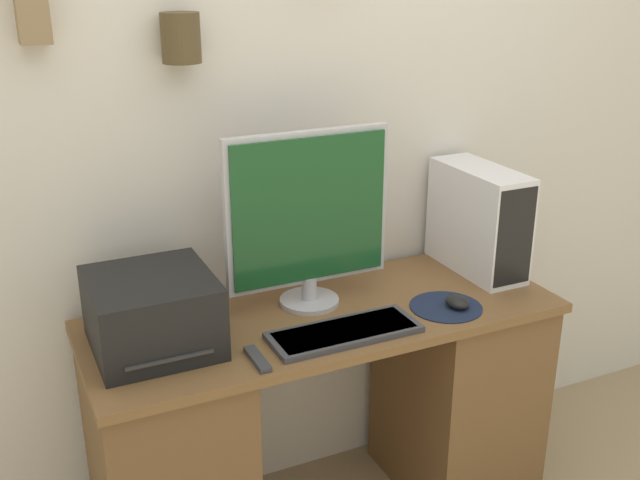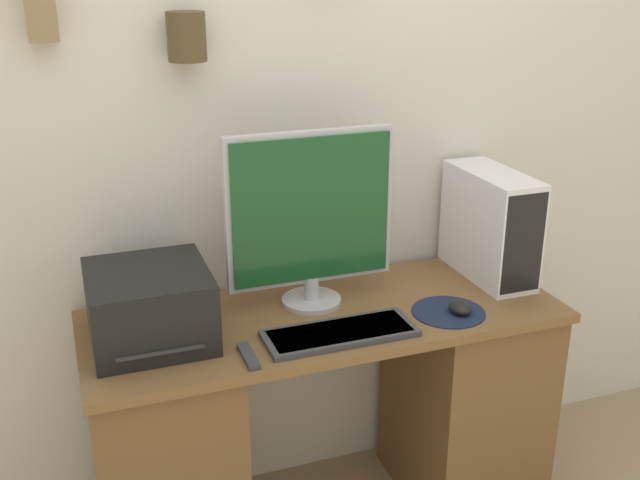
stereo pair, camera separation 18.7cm
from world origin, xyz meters
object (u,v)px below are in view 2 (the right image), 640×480
(computer_tower, at_px, (490,225))
(printer, at_px, (150,306))
(monitor, at_px, (311,215))
(remote_control, at_px, (248,356))
(mouse, at_px, (460,307))
(keyboard, at_px, (340,333))

(computer_tower, distance_m, printer, 1.16)
(computer_tower, xyz_separation_m, printer, (-1.15, -0.07, -0.08))
(monitor, relative_size, computer_tower, 1.40)
(monitor, distance_m, computer_tower, 0.65)
(remote_control, bearing_deg, computer_tower, 16.85)
(printer, bearing_deg, mouse, -10.03)
(keyboard, xyz_separation_m, remote_control, (-0.28, -0.04, -0.00))
(monitor, bearing_deg, printer, -172.00)
(remote_control, bearing_deg, printer, 138.35)
(keyboard, height_order, printer, printer)
(printer, distance_m, remote_control, 0.32)
(computer_tower, relative_size, remote_control, 2.88)
(monitor, relative_size, remote_control, 4.02)
(keyboard, distance_m, printer, 0.55)
(keyboard, height_order, mouse, mouse)
(printer, bearing_deg, computer_tower, 3.69)
(mouse, bearing_deg, remote_control, -176.33)
(mouse, height_order, remote_control, mouse)
(keyboard, bearing_deg, monitor, 90.87)
(printer, bearing_deg, monitor, 8.00)
(keyboard, bearing_deg, mouse, 1.23)
(printer, height_order, remote_control, printer)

